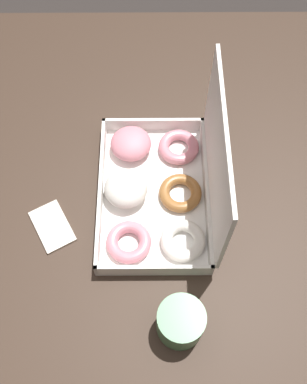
% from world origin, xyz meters
% --- Properties ---
extents(ground_plane, '(8.00, 8.00, 0.00)m').
position_xyz_m(ground_plane, '(0.00, 0.00, 0.00)').
color(ground_plane, '#2D2826').
extents(dining_table, '(1.28, 1.02, 0.78)m').
position_xyz_m(dining_table, '(0.00, 0.00, 0.69)').
color(dining_table, '#38281E').
rests_on(dining_table, ground_plane).
extents(donut_box, '(0.39, 0.26, 0.29)m').
position_xyz_m(donut_box, '(-0.02, 0.01, 0.83)').
color(donut_box, white).
rests_on(donut_box, dining_table).
extents(coffee_mug, '(0.10, 0.10, 0.09)m').
position_xyz_m(coffee_mug, '(0.29, 0.04, 0.82)').
color(coffee_mug, '#4C8456').
rests_on(coffee_mug, dining_table).
extents(paper_napkin, '(0.14, 0.12, 0.01)m').
position_xyz_m(paper_napkin, '(0.07, -0.24, 0.78)').
color(paper_napkin, silver).
rests_on(paper_napkin, dining_table).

